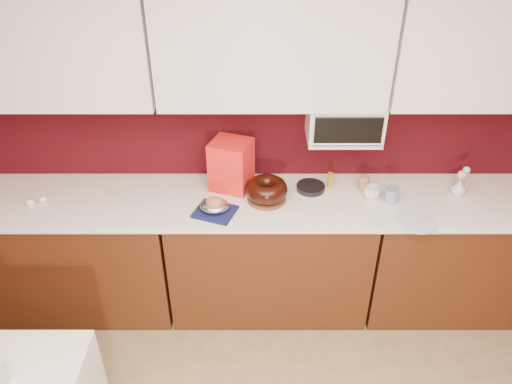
{
  "coord_description": "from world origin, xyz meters",
  "views": [
    {
      "loc": [
        -0.09,
        -0.69,
        2.69
      ],
      "look_at": [
        -0.09,
        1.84,
        1.02
      ],
      "focal_mm": 35.0,
      "sensor_mm": 36.0,
      "label": 1
    }
  ],
  "objects_px": {
    "coffee_mug": "(372,191)",
    "blue_jar": "(391,195)",
    "pandoro_box": "(231,165)",
    "bundt_cake": "(267,189)",
    "flower_vase": "(459,187)",
    "foil_ham_nest": "(215,206)",
    "toaster_oven": "(344,120)"
  },
  "relations": [
    {
      "from": "coffee_mug",
      "to": "flower_vase",
      "type": "height_order",
      "value": "flower_vase"
    },
    {
      "from": "toaster_oven",
      "to": "pandoro_box",
      "type": "xyz_separation_m",
      "value": [
        -0.7,
        -0.02,
        -0.31
      ]
    },
    {
      "from": "bundt_cake",
      "to": "foil_ham_nest",
      "type": "xyz_separation_m",
      "value": [
        -0.32,
        -0.14,
        -0.03
      ]
    },
    {
      "from": "foil_ham_nest",
      "to": "coffee_mug",
      "type": "relative_size",
      "value": 1.78
    },
    {
      "from": "foil_ham_nest",
      "to": "flower_vase",
      "type": "xyz_separation_m",
      "value": [
        1.56,
        0.21,
        0.0
      ]
    },
    {
      "from": "blue_jar",
      "to": "flower_vase",
      "type": "xyz_separation_m",
      "value": [
        0.45,
        0.09,
        0.01
      ]
    },
    {
      "from": "bundt_cake",
      "to": "blue_jar",
      "type": "distance_m",
      "value": 0.78
    },
    {
      "from": "bundt_cake",
      "to": "flower_vase",
      "type": "bearing_deg",
      "value": 3.08
    },
    {
      "from": "pandoro_box",
      "to": "coffee_mug",
      "type": "height_order",
      "value": "pandoro_box"
    },
    {
      "from": "bundt_cake",
      "to": "coffee_mug",
      "type": "bearing_deg",
      "value": 1.91
    },
    {
      "from": "pandoro_box",
      "to": "toaster_oven",
      "type": "bearing_deg",
      "value": 21.28
    },
    {
      "from": "toaster_oven",
      "to": "pandoro_box",
      "type": "height_order",
      "value": "toaster_oven"
    },
    {
      "from": "toaster_oven",
      "to": "blue_jar",
      "type": "bearing_deg",
      "value": -32.58
    },
    {
      "from": "foil_ham_nest",
      "to": "flower_vase",
      "type": "bearing_deg",
      "value": 7.62
    },
    {
      "from": "coffee_mug",
      "to": "flower_vase",
      "type": "xyz_separation_m",
      "value": [
        0.57,
        0.04,
        0.01
      ]
    },
    {
      "from": "pandoro_box",
      "to": "flower_vase",
      "type": "relative_size",
      "value": 2.92
    },
    {
      "from": "foil_ham_nest",
      "to": "blue_jar",
      "type": "distance_m",
      "value": 1.11
    },
    {
      "from": "toaster_oven",
      "to": "coffee_mug",
      "type": "bearing_deg",
      "value": -38.36
    },
    {
      "from": "coffee_mug",
      "to": "flower_vase",
      "type": "bearing_deg",
      "value": 4.45
    },
    {
      "from": "foil_ham_nest",
      "to": "bundt_cake",
      "type": "bearing_deg",
      "value": 23.92
    },
    {
      "from": "bundt_cake",
      "to": "coffee_mug",
      "type": "relative_size",
      "value": 2.64
    },
    {
      "from": "pandoro_box",
      "to": "blue_jar",
      "type": "bearing_deg",
      "value": 9.76
    },
    {
      "from": "foil_ham_nest",
      "to": "blue_jar",
      "type": "xyz_separation_m",
      "value": [
        1.1,
        0.12,
        -0.0
      ]
    },
    {
      "from": "pandoro_box",
      "to": "bundt_cake",
      "type": "bearing_deg",
      "value": -15.07
    },
    {
      "from": "pandoro_box",
      "to": "blue_jar",
      "type": "relative_size",
      "value": 3.27
    },
    {
      "from": "coffee_mug",
      "to": "pandoro_box",
      "type": "bearing_deg",
      "value": 171.29
    },
    {
      "from": "flower_vase",
      "to": "bundt_cake",
      "type": "bearing_deg",
      "value": -176.92
    },
    {
      "from": "bundt_cake",
      "to": "pandoro_box",
      "type": "bearing_deg",
      "value": 144.97
    },
    {
      "from": "toaster_oven",
      "to": "bundt_cake",
      "type": "relative_size",
      "value": 1.71
    },
    {
      "from": "bundt_cake",
      "to": "toaster_oven",
      "type": "bearing_deg",
      "value": 20.32
    },
    {
      "from": "toaster_oven",
      "to": "blue_jar",
      "type": "height_order",
      "value": "toaster_oven"
    },
    {
      "from": "coffee_mug",
      "to": "blue_jar",
      "type": "height_order",
      "value": "blue_jar"
    }
  ]
}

